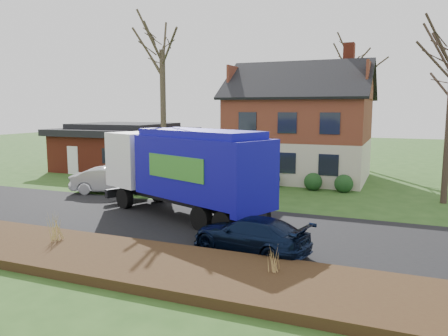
% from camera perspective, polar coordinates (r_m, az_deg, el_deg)
% --- Properties ---
extents(ground, '(120.00, 120.00, 0.00)m').
position_cam_1_polar(ground, '(19.13, -5.52, -7.09)').
color(ground, '#264918').
rests_on(ground, ground).
extents(road, '(80.00, 7.00, 0.02)m').
position_cam_1_polar(road, '(19.12, -5.52, -7.06)').
color(road, black).
rests_on(road, ground).
extents(mulch_verge, '(80.00, 3.50, 0.30)m').
position_cam_1_polar(mulch_verge, '(14.81, -15.32, -11.23)').
color(mulch_verge, black).
rests_on(mulch_verge, ground).
extents(main_house, '(12.95, 8.95, 9.26)m').
position_cam_1_polar(main_house, '(31.08, 9.00, 6.13)').
color(main_house, beige).
rests_on(main_house, ground).
extents(ranch_house, '(9.80, 8.20, 3.70)m').
position_cam_1_polar(ranch_house, '(36.01, -12.84, 2.72)').
color(ranch_house, maroon).
rests_on(ranch_house, ground).
extents(garbage_truck, '(9.55, 5.86, 3.99)m').
position_cam_1_polar(garbage_truck, '(19.67, -5.11, 0.17)').
color(garbage_truck, black).
rests_on(garbage_truck, ground).
extents(silver_sedan, '(4.83, 3.07, 1.50)m').
position_cam_1_polar(silver_sedan, '(26.18, -14.42, -1.55)').
color(silver_sedan, '#B4B6BD').
rests_on(silver_sedan, ground).
extents(navy_wagon, '(4.53, 2.67, 1.23)m').
position_cam_1_polar(navy_wagon, '(15.15, 3.45, -8.67)').
color(navy_wagon, black).
rests_on(navy_wagon, ground).
extents(tree_front_west, '(3.96, 3.96, 11.76)m').
position_cam_1_polar(tree_front_west, '(28.15, -8.14, 17.54)').
color(tree_front_west, '#433928').
rests_on(tree_front_west, ground).
extents(tree_back, '(3.73, 3.73, 11.80)m').
position_cam_1_polar(tree_back, '(39.16, 16.49, 14.76)').
color(tree_back, '#392D22').
rests_on(tree_back, ground).
extents(grass_clump_mid, '(0.36, 0.29, 1.00)m').
position_cam_1_polar(grass_clump_mid, '(16.57, -21.17, -7.10)').
color(grass_clump_mid, tan).
rests_on(grass_clump_mid, mulch_verge).
extents(grass_clump_east, '(0.30, 0.25, 0.75)m').
position_cam_1_polar(grass_clump_east, '(12.80, 6.60, -11.59)').
color(grass_clump_east, '#AC894B').
rests_on(grass_clump_east, mulch_verge).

